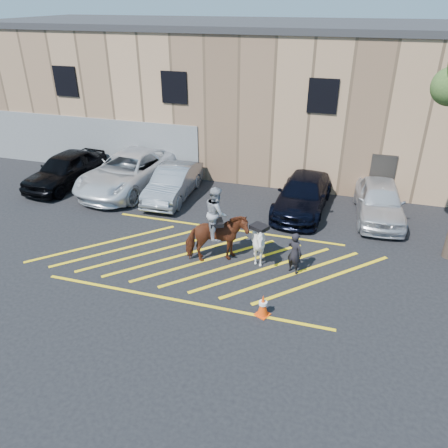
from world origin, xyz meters
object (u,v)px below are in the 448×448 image
(car_silver_sedan, at_px, (173,183))
(saddled_white, at_px, (259,243))
(car_white_pickup, at_px, (130,171))
(handler, at_px, (295,253))
(mounted_bay, at_px, (216,233))
(traffic_cone, at_px, (263,305))
(car_blue_suv, at_px, (303,194))
(car_white_suv, at_px, (380,200))
(car_black_suv, at_px, (66,169))

(car_silver_sedan, relative_size, saddled_white, 2.39)
(car_white_pickup, distance_m, saddled_white, 9.03)
(handler, relative_size, mounted_bay, 0.53)
(handler, xyz_separation_m, traffic_cone, (-0.53, -2.57, -0.40))
(car_blue_suv, bearing_deg, mounted_bay, -110.93)
(car_white_suv, height_order, handler, car_white_suv)
(car_white_pickup, height_order, car_blue_suv, car_white_pickup)
(car_black_suv, xyz_separation_m, saddled_white, (10.81, -4.33, -0.02))
(car_white_suv, distance_m, handler, 5.96)
(car_white_pickup, relative_size, saddled_white, 3.36)
(car_silver_sedan, height_order, handler, handler)
(car_white_suv, bearing_deg, car_white_pickup, 175.80)
(car_white_pickup, distance_m, car_blue_suv, 8.50)
(mounted_bay, bearing_deg, traffic_cone, -48.21)
(car_blue_suv, relative_size, mounted_bay, 1.78)
(traffic_cone, bearing_deg, handler, 78.31)
(car_black_suv, xyz_separation_m, traffic_cone, (11.58, -7.15, -0.46))
(car_blue_suv, distance_m, saddled_white, 4.95)
(car_black_suv, height_order, mounted_bay, mounted_bay)
(car_white_pickup, height_order, car_white_suv, car_white_pickup)
(car_black_suv, distance_m, saddled_white, 11.64)
(mounted_bay, bearing_deg, car_white_pickup, 139.39)
(car_silver_sedan, distance_m, saddled_white, 6.74)
(car_blue_suv, height_order, mounted_bay, mounted_bay)
(car_black_suv, xyz_separation_m, mounted_bay, (9.35, -4.66, 0.32))
(car_black_suv, distance_m, mounted_bay, 10.46)
(car_white_suv, bearing_deg, car_silver_sedan, 178.86)
(car_black_suv, height_order, car_white_suv, car_black_suv)
(car_white_suv, bearing_deg, mounted_bay, -140.94)
(car_silver_sedan, height_order, car_white_suv, car_white_suv)
(handler, xyz_separation_m, saddled_white, (-1.30, 0.25, 0.04))
(car_blue_suv, bearing_deg, car_silver_sedan, -172.37)
(car_black_suv, bearing_deg, mounted_bay, -20.41)
(car_white_pickup, relative_size, car_silver_sedan, 1.41)
(car_black_suv, bearing_deg, car_white_pickup, 16.35)
(handler, distance_m, mounted_bay, 2.78)
(saddled_white, relative_size, traffic_cone, 2.57)
(car_black_suv, distance_m, car_white_suv, 14.95)
(car_blue_suv, xyz_separation_m, saddled_white, (-0.92, -4.86, 0.07))
(handler, bearing_deg, car_black_suv, 7.18)
(car_silver_sedan, height_order, car_blue_suv, same)
(car_blue_suv, relative_size, handler, 3.33)
(car_black_suv, xyz_separation_m, car_silver_sedan, (5.73, 0.11, -0.09))
(mounted_bay, bearing_deg, handler, 1.61)
(car_silver_sedan, bearing_deg, saddled_white, -42.98)
(car_white_suv, relative_size, handler, 3.06)
(car_black_suv, height_order, car_white_pickup, car_white_pickup)
(car_black_suv, bearing_deg, handler, -14.65)
(mounted_bay, bearing_deg, car_white_suv, 43.64)
(car_white_pickup, height_order, traffic_cone, car_white_pickup)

